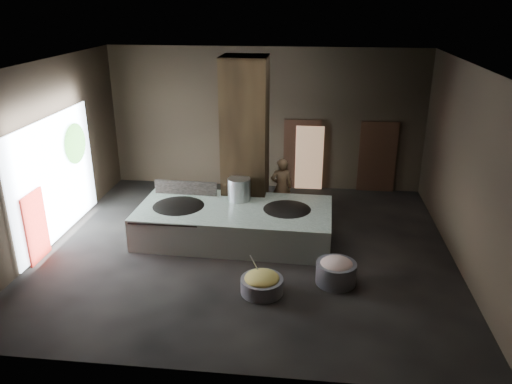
# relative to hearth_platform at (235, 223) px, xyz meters

# --- Properties ---
(floor) EXTENTS (10.00, 9.00, 0.10)m
(floor) POSITION_rel_hearth_platform_xyz_m (0.41, -0.54, -0.48)
(floor) COLOR black
(floor) RESTS_ON ground
(ceiling) EXTENTS (10.00, 9.00, 0.10)m
(ceiling) POSITION_rel_hearth_platform_xyz_m (0.41, -0.54, 4.12)
(ceiling) COLOR black
(ceiling) RESTS_ON back_wall
(back_wall) EXTENTS (10.00, 0.10, 4.50)m
(back_wall) POSITION_rel_hearth_platform_xyz_m (0.41, 4.01, 1.82)
(back_wall) COLOR black
(back_wall) RESTS_ON ground
(front_wall) EXTENTS (10.00, 0.10, 4.50)m
(front_wall) POSITION_rel_hearth_platform_xyz_m (0.41, -5.09, 1.82)
(front_wall) COLOR black
(front_wall) RESTS_ON ground
(left_wall) EXTENTS (0.10, 9.00, 4.50)m
(left_wall) POSITION_rel_hearth_platform_xyz_m (-4.64, -0.54, 1.82)
(left_wall) COLOR black
(left_wall) RESTS_ON ground
(right_wall) EXTENTS (0.10, 9.00, 4.50)m
(right_wall) POSITION_rel_hearth_platform_xyz_m (5.46, -0.54, 1.82)
(right_wall) COLOR black
(right_wall) RESTS_ON ground
(pillar) EXTENTS (1.20, 1.20, 4.50)m
(pillar) POSITION_rel_hearth_platform_xyz_m (0.11, 1.36, 1.82)
(pillar) COLOR black
(pillar) RESTS_ON ground
(hearth_platform) EXTENTS (5.01, 2.51, 0.86)m
(hearth_platform) POSITION_rel_hearth_platform_xyz_m (0.00, 0.00, 0.00)
(hearth_platform) COLOR silver
(hearth_platform) RESTS_ON ground
(platform_cap) EXTENTS (4.83, 2.32, 0.03)m
(platform_cap) POSITION_rel_hearth_platform_xyz_m (0.00, 0.00, 0.39)
(platform_cap) COLOR black
(platform_cap) RESTS_ON hearth_platform
(wok_left) EXTENTS (1.56, 1.56, 0.43)m
(wok_left) POSITION_rel_hearth_platform_xyz_m (-1.45, -0.05, 0.32)
(wok_left) COLOR black
(wok_left) RESTS_ON hearth_platform
(wok_left_rim) EXTENTS (1.59, 1.59, 0.05)m
(wok_left_rim) POSITION_rel_hearth_platform_xyz_m (-1.45, -0.05, 0.39)
(wok_left_rim) COLOR black
(wok_left_rim) RESTS_ON hearth_platform
(wok_right) EXTENTS (1.45, 1.45, 0.41)m
(wok_right) POSITION_rel_hearth_platform_xyz_m (1.35, 0.05, 0.32)
(wok_right) COLOR black
(wok_right) RESTS_ON hearth_platform
(wok_right_rim) EXTENTS (1.48, 1.48, 0.05)m
(wok_right_rim) POSITION_rel_hearth_platform_xyz_m (1.35, 0.05, 0.39)
(wok_right_rim) COLOR black
(wok_right_rim) RESTS_ON hearth_platform
(stock_pot) EXTENTS (0.60, 0.60, 0.64)m
(stock_pot) POSITION_rel_hearth_platform_xyz_m (0.05, 0.55, 0.70)
(stock_pot) COLOR #BABEC3
(stock_pot) RESTS_ON hearth_platform
(splash_guard) EXTENTS (1.72, 0.12, 0.43)m
(splash_guard) POSITION_rel_hearth_platform_xyz_m (-1.45, 0.75, 0.60)
(splash_guard) COLOR black
(splash_guard) RESTS_ON hearth_platform
(cook) EXTENTS (0.68, 0.49, 1.70)m
(cook) POSITION_rel_hearth_platform_xyz_m (1.10, 1.62, 0.42)
(cook) COLOR #9C764F
(cook) RESTS_ON ground
(veg_basin) EXTENTS (1.08, 1.08, 0.33)m
(veg_basin) POSITION_rel_hearth_platform_xyz_m (0.97, -2.52, -0.26)
(veg_basin) COLOR slate
(veg_basin) RESTS_ON ground
(veg_fill) EXTENTS (0.75, 0.75, 0.23)m
(veg_fill) POSITION_rel_hearth_platform_xyz_m (0.97, -2.52, -0.08)
(veg_fill) COLOR #8CA851
(veg_fill) RESTS_ON veg_basin
(ladle) EXTENTS (0.24, 0.30, 0.65)m
(ladle) POSITION_rel_hearth_platform_xyz_m (0.82, -2.37, 0.12)
(ladle) COLOR #BABEC3
(ladle) RESTS_ON veg_basin
(meat_basin) EXTENTS (1.05, 1.05, 0.48)m
(meat_basin) POSITION_rel_hearth_platform_xyz_m (2.55, -1.94, -0.19)
(meat_basin) COLOR slate
(meat_basin) RESTS_ON ground
(meat_fill) EXTENTS (0.73, 0.73, 0.28)m
(meat_fill) POSITION_rel_hearth_platform_xyz_m (2.55, -1.94, 0.02)
(meat_fill) COLOR tan
(meat_fill) RESTS_ON meat_basin
(doorway_near) EXTENTS (1.18, 0.08, 2.38)m
(doorway_near) POSITION_rel_hearth_platform_xyz_m (1.61, 3.91, 0.67)
(doorway_near) COLOR black
(doorway_near) RESTS_ON ground
(doorway_near_glow) EXTENTS (0.89, 0.04, 2.10)m
(doorway_near_glow) POSITION_rel_hearth_platform_xyz_m (1.85, 3.85, 0.62)
(doorway_near_glow) COLOR #8C6647
(doorway_near_glow) RESTS_ON ground
(doorway_far) EXTENTS (1.18, 0.08, 2.38)m
(doorway_far) POSITION_rel_hearth_platform_xyz_m (4.01, 3.91, 0.67)
(doorway_far) COLOR black
(doorway_far) RESTS_ON ground
(doorway_far_glow) EXTENTS (0.84, 0.04, 1.98)m
(doorway_far_glow) POSITION_rel_hearth_platform_xyz_m (3.93, 4.03, 0.62)
(doorway_far_glow) COLOR #8C6647
(doorway_far_glow) RESTS_ON ground
(left_opening) EXTENTS (0.04, 4.20, 3.10)m
(left_opening) POSITION_rel_hearth_platform_xyz_m (-4.54, -0.34, 1.17)
(left_opening) COLOR white
(left_opening) RESTS_ON ground
(pavilion_sliver) EXTENTS (0.05, 0.90, 1.70)m
(pavilion_sliver) POSITION_rel_hearth_platform_xyz_m (-4.47, -1.64, 0.42)
(pavilion_sliver) COLOR maroon
(pavilion_sliver) RESTS_ON ground
(tree_silhouette) EXTENTS (0.28, 1.10, 1.10)m
(tree_silhouette) POSITION_rel_hearth_platform_xyz_m (-4.44, 0.76, 1.77)
(tree_silhouette) COLOR #194714
(tree_silhouette) RESTS_ON left_opening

